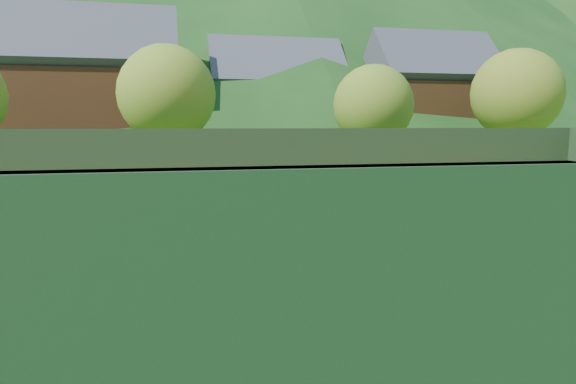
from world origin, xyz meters
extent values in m
plane|color=#31571B|center=(0.00, 0.00, 0.00)|extent=(400.00, 400.00, 0.00)
cube|color=#C14C1F|center=(0.00, 0.00, 0.01)|extent=(40.00, 24.00, 0.02)
imported|color=#192EA7|center=(-1.03, -2.98, 0.84)|extent=(0.71, 0.60, 1.65)
imported|color=#D25212|center=(0.80, 2.65, 0.78)|extent=(0.87, 0.76, 1.51)
imported|color=orange|center=(2.43, 2.95, 0.71)|extent=(0.85, 0.45, 1.38)
imported|color=orange|center=(5.63, 3.17, 0.76)|extent=(0.78, 0.56, 1.48)
imported|color=orange|center=(7.77, 1.63, 0.67)|extent=(0.87, 0.54, 1.30)
sphere|color=yellow|center=(3.01, -1.91, 0.05)|extent=(0.07, 0.07, 0.07)
sphere|color=yellow|center=(2.01, -2.55, 0.05)|extent=(0.07, 0.07, 0.07)
sphere|color=yellow|center=(-0.42, -7.53, 0.05)|extent=(0.07, 0.07, 0.07)
sphere|color=yellow|center=(5.15, -1.81, 0.05)|extent=(0.07, 0.07, 0.07)
sphere|color=yellow|center=(-6.93, -4.54, 0.05)|extent=(0.07, 0.07, 0.07)
sphere|color=yellow|center=(0.44, -2.71, 0.05)|extent=(0.07, 0.07, 0.07)
sphere|color=yellow|center=(3.28, -6.44, 0.05)|extent=(0.07, 0.07, 0.07)
sphere|color=yellow|center=(-3.48, -4.56, 0.05)|extent=(0.07, 0.07, 0.07)
sphere|color=yellow|center=(3.28, -2.16, 0.05)|extent=(0.07, 0.07, 0.07)
sphere|color=yellow|center=(-2.06, -8.77, 0.05)|extent=(0.07, 0.07, 0.07)
sphere|color=yellow|center=(-3.61, -8.18, 0.05)|extent=(0.07, 0.07, 0.07)
sphere|color=yellow|center=(-1.23, -8.06, 0.05)|extent=(0.07, 0.07, 0.07)
sphere|color=yellow|center=(-4.10, -2.85, 0.05)|extent=(0.07, 0.07, 0.07)
sphere|color=yellow|center=(3.66, -3.76, 0.05)|extent=(0.07, 0.07, 0.07)
sphere|color=yellow|center=(-5.18, -1.10, 0.05)|extent=(0.07, 0.07, 0.07)
sphere|color=yellow|center=(-5.39, -7.72, 0.05)|extent=(0.07, 0.07, 0.07)
sphere|color=yellow|center=(-4.84, -5.34, 0.05)|extent=(0.07, 0.07, 0.07)
sphere|color=yellow|center=(4.26, -3.16, 0.05)|extent=(0.07, 0.07, 0.07)
sphere|color=yellow|center=(-1.62, -3.46, 0.05)|extent=(0.07, 0.07, 0.07)
sphere|color=yellow|center=(3.20, -1.99, 0.05)|extent=(0.07, 0.07, 0.07)
sphere|color=yellow|center=(3.48, -2.87, 0.05)|extent=(0.07, 0.07, 0.07)
sphere|color=yellow|center=(-1.14, -6.46, 0.05)|extent=(0.07, 0.07, 0.07)
sphere|color=yellow|center=(1.87, -6.51, 0.05)|extent=(0.07, 0.07, 0.07)
sphere|color=yellow|center=(2.99, -5.91, 0.05)|extent=(0.07, 0.07, 0.07)
cube|color=white|center=(0.00, -5.49, 0.02)|extent=(23.77, 0.06, 0.00)
cube|color=silver|center=(0.00, 5.49, 0.02)|extent=(23.77, 0.06, 0.00)
cube|color=white|center=(0.00, -4.12, 0.02)|extent=(23.77, 0.06, 0.00)
cube|color=white|center=(0.00, 4.12, 0.02)|extent=(23.77, 0.06, 0.00)
cube|color=white|center=(-6.40, 0.00, 0.02)|extent=(0.06, 8.23, 0.00)
cube|color=white|center=(6.40, 0.00, 0.02)|extent=(0.06, 8.23, 0.00)
cube|color=white|center=(0.00, 0.00, 0.02)|extent=(12.80, 0.06, 0.00)
cube|color=silver|center=(0.00, 0.00, 0.02)|extent=(0.06, 10.97, 0.00)
cube|color=black|center=(0.00, 0.00, 0.47)|extent=(0.03, 11.97, 0.90)
cube|color=white|center=(0.00, 0.00, 0.94)|extent=(0.05, 11.97, 0.06)
cylinder|color=black|center=(0.00, -5.99, 0.57)|extent=(0.10, 0.10, 1.10)
cylinder|color=black|center=(0.00, 5.99, 0.57)|extent=(0.10, 0.10, 1.10)
cube|color=black|center=(0.00, 12.00, 1.52)|extent=(40.00, 0.05, 3.00)
cube|color=#185426|center=(0.00, 12.00, 0.52)|extent=(40.40, 0.05, 1.00)
cube|color=beige|center=(-10.00, 30.00, 1.44)|extent=(12.00, 9.00, 2.88)
cube|color=#361C0E|center=(-10.00, 30.00, 5.12)|extent=(12.24, 9.18, 4.48)
cube|color=#3D3D44|center=(-10.00, 30.00, 7.96)|extent=(13.80, 9.93, 9.93)
cube|color=beige|center=(6.00, 34.00, 1.26)|extent=(11.00, 8.00, 2.52)
cube|color=#381E0F|center=(6.00, 34.00, 4.48)|extent=(11.22, 8.16, 3.92)
cube|color=#404048|center=(6.00, 34.00, 7.04)|extent=(12.65, 8.82, 8.82)
cube|color=beige|center=(20.00, 30.00, 1.35)|extent=(10.00, 8.00, 2.70)
cube|color=#331D0E|center=(20.00, 30.00, 4.80)|extent=(10.20, 8.16, 4.20)
cube|color=#3C3C43|center=(20.00, 30.00, 7.50)|extent=(11.50, 8.82, 8.82)
cylinder|color=#3D2818|center=(-4.00, 20.00, 1.44)|extent=(0.36, 0.36, 2.88)
sphere|color=#4E771F|center=(-4.00, 20.00, 5.20)|extent=(6.40, 6.40, 6.40)
cylinder|color=#3C2718|center=(10.00, 19.00, 1.26)|extent=(0.36, 0.36, 2.52)
sphere|color=#456E1D|center=(10.00, 19.00, 4.55)|extent=(5.60, 5.60, 5.60)
cylinder|color=#402A19|center=(22.00, 20.00, 1.53)|extent=(0.36, 0.36, 3.06)
sphere|color=#4E6E1D|center=(22.00, 20.00, 5.53)|extent=(6.80, 6.80, 6.80)
camera|label=1|loc=(-3.68, -15.00, 3.29)|focal=32.00mm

